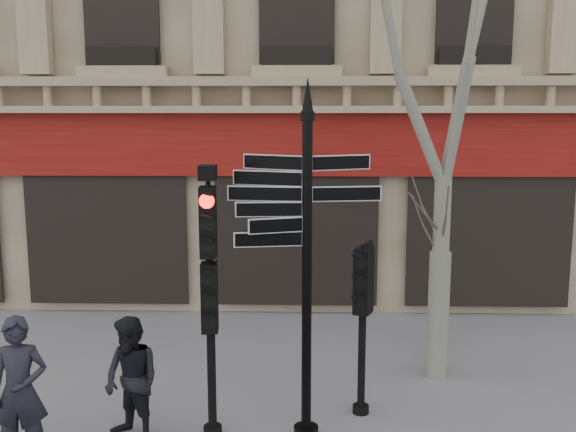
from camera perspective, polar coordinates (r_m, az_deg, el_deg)
name	(u,v)px	position (r m, az deg, el deg)	size (l,w,h in m)	color
ground	(291,422)	(9.31, 0.28, -17.88)	(80.00, 80.00, 0.00)	slate
fingerpost	(307,203)	(7.91, 1.72, 1.16)	(2.00, 2.00, 4.66)	black
traffic_signal_main	(210,269)	(8.24, -6.99, -4.69)	(0.42, 0.31, 3.59)	black
traffic_signal_secondary	(363,299)	(9.01, 6.67, -7.34)	(0.49, 0.43, 2.41)	black
plane_tree	(450,20)	(10.26, 14.18, 16.56)	(3.01, 3.01, 7.98)	gray
pedestrian_a	(20,391)	(8.65, -22.74, -14.13)	(0.67, 0.44, 1.83)	#211F2A
pedestrian_b	(132,380)	(8.76, -13.73, -13.99)	(0.80, 0.63, 1.65)	black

